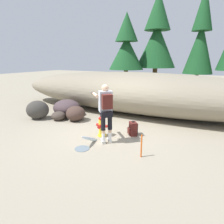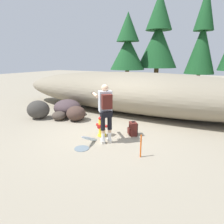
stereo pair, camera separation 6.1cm
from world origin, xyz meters
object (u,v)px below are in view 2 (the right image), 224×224
(spare_backpack, at_px, (133,129))
(boulder_small, at_px, (76,113))
(fire_hydrant, at_px, (102,126))
(boulder_large, at_px, (38,110))
(boulder_mid, at_px, (67,107))
(survey_stake, at_px, (141,146))
(utility_worker, at_px, (105,107))
(boulder_outlier, at_px, (59,116))

(spare_backpack, relative_size, boulder_small, 0.60)
(fire_hydrant, relative_size, boulder_large, 0.77)
(spare_backpack, bearing_deg, boulder_mid, -52.19)
(fire_hydrant, height_order, boulder_mid, boulder_mid)
(boulder_small, distance_m, survey_stake, 3.74)
(boulder_mid, distance_m, boulder_small, 0.92)
(boulder_small, relative_size, survey_stake, 1.30)
(utility_worker, bearing_deg, boulder_large, 34.48)
(fire_hydrant, distance_m, utility_worker, 0.91)
(boulder_small, distance_m, boulder_outlier, 0.72)
(fire_hydrant, height_order, spare_backpack, fire_hydrant)
(utility_worker, relative_size, boulder_small, 2.20)
(fire_hydrant, xyz_separation_m, boulder_large, (-3.29, 0.38, 0.06))
(fire_hydrant, xyz_separation_m, spare_backpack, (0.85, 0.52, -0.10))
(utility_worker, bearing_deg, boulder_outlier, 26.27)
(fire_hydrant, height_order, boulder_small, fire_hydrant)
(boulder_outlier, bearing_deg, boulder_small, 22.59)
(fire_hydrant, distance_m, boulder_large, 3.31)
(utility_worker, distance_m, spare_backpack, 1.33)
(fire_hydrant, distance_m, survey_stake, 1.76)
(utility_worker, height_order, boulder_mid, utility_worker)
(survey_stake, bearing_deg, fire_hydrant, 154.80)
(utility_worker, height_order, survey_stake, utility_worker)
(fire_hydrant, xyz_separation_m, boulder_mid, (-2.56, 1.34, 0.03))
(boulder_small, height_order, survey_stake, survey_stake)
(utility_worker, xyz_separation_m, boulder_mid, (-2.91, 1.69, -0.73))
(fire_hydrant, distance_m, boulder_mid, 2.89)
(spare_backpack, bearing_deg, boulder_large, -36.90)
(spare_backpack, relative_size, boulder_mid, 0.40)
(boulder_large, bearing_deg, spare_backpack, 1.90)
(fire_hydrant, distance_m, spare_backpack, 1.00)
(boulder_mid, bearing_deg, boulder_small, -28.07)
(spare_backpack, distance_m, survey_stake, 1.48)
(utility_worker, bearing_deg, boulder_mid, 15.80)
(boulder_outlier, distance_m, survey_stake, 4.24)
(utility_worker, bearing_deg, fire_hydrant, 0.42)
(utility_worker, distance_m, boulder_small, 2.57)
(fire_hydrant, bearing_deg, boulder_large, 173.34)
(fire_hydrant, bearing_deg, boulder_outlier, 165.31)
(boulder_small, bearing_deg, boulder_outlier, -157.41)
(boulder_outlier, bearing_deg, spare_backpack, -1.94)
(utility_worker, height_order, boulder_outlier, utility_worker)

